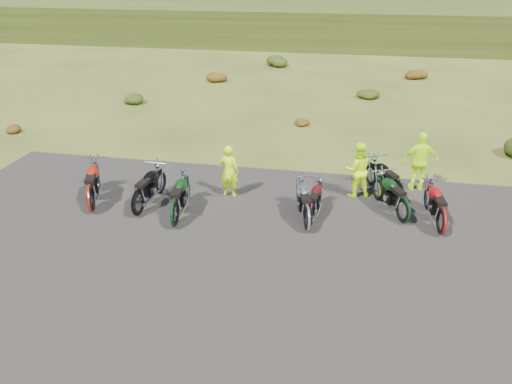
% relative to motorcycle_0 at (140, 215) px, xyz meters
% --- Properties ---
extents(ground, '(300.00, 300.00, 0.00)m').
position_rel_motorcycle_0_xyz_m(ground, '(3.97, 0.04, 0.00)').
color(ground, '#394416').
rests_on(ground, ground).
extents(gravel_pad, '(20.00, 12.00, 0.04)m').
position_rel_motorcycle_0_xyz_m(gravel_pad, '(3.97, -1.96, 0.00)').
color(gravel_pad, black).
rests_on(gravel_pad, ground).
extents(hill_slope, '(300.00, 45.97, 9.37)m').
position_rel_motorcycle_0_xyz_m(hill_slope, '(3.97, 50.04, 0.00)').
color(hill_slope, '#2B3712').
rests_on(hill_slope, ground).
extents(shrub_0, '(0.77, 0.77, 0.45)m').
position_rel_motorcycle_0_xyz_m(shrub_0, '(-8.03, 6.04, 0.23)').
color(shrub_0, '#6C2C0D').
rests_on(shrub_0, ground).
extents(shrub_1, '(1.03, 1.03, 0.61)m').
position_rel_motorcycle_0_xyz_m(shrub_1, '(-5.13, 11.34, 0.31)').
color(shrub_1, '#1E320C').
rests_on(shrub_1, ground).
extents(shrub_2, '(1.30, 1.30, 0.77)m').
position_rel_motorcycle_0_xyz_m(shrub_2, '(-2.23, 16.64, 0.38)').
color(shrub_2, '#6C2C0D').
rests_on(shrub_2, ground).
extents(shrub_3, '(1.56, 1.56, 0.92)m').
position_rel_motorcycle_0_xyz_m(shrub_3, '(0.67, 21.94, 0.46)').
color(shrub_3, '#1E320C').
rests_on(shrub_3, ground).
extents(shrub_4, '(0.77, 0.77, 0.45)m').
position_rel_motorcycle_0_xyz_m(shrub_4, '(3.57, 9.24, 0.23)').
color(shrub_4, '#6C2C0D').
rests_on(shrub_4, ground).
extents(shrub_5, '(1.03, 1.03, 0.61)m').
position_rel_motorcycle_0_xyz_m(shrub_5, '(6.47, 14.54, 0.31)').
color(shrub_5, '#1E320C').
rests_on(shrub_5, ground).
extents(shrub_6, '(1.30, 1.30, 0.77)m').
position_rel_motorcycle_0_xyz_m(shrub_6, '(9.37, 19.84, 0.38)').
color(shrub_6, '#6C2C0D').
rests_on(shrub_6, ground).
extents(motorcycle_0, '(0.88, 2.24, 1.15)m').
position_rel_motorcycle_0_xyz_m(motorcycle_0, '(0.00, 0.00, 0.00)').
color(motorcycle_0, black).
rests_on(motorcycle_0, ground).
extents(motorcycle_1, '(1.51, 2.41, 1.20)m').
position_rel_motorcycle_0_xyz_m(motorcycle_1, '(-1.42, -0.05, 0.00)').
color(motorcycle_1, '#981A0B').
rests_on(motorcycle_1, ground).
extents(motorcycle_2, '(0.97, 2.29, 1.17)m').
position_rel_motorcycle_0_xyz_m(motorcycle_2, '(1.22, -0.42, 0.00)').
color(motorcycle_2, black).
rests_on(motorcycle_2, ground).
extents(motorcycle_3, '(1.21, 2.21, 1.10)m').
position_rel_motorcycle_0_xyz_m(motorcycle_3, '(4.75, 0.01, 0.00)').
color(motorcycle_3, '#B8B9BE').
rests_on(motorcycle_3, ground).
extents(motorcycle_4, '(0.81, 1.96, 1.00)m').
position_rel_motorcycle_0_xyz_m(motorcycle_4, '(4.84, 0.33, 0.00)').
color(motorcycle_4, '#440B0E').
rests_on(motorcycle_4, ground).
extents(motorcycle_5, '(1.68, 2.20, 1.12)m').
position_rel_motorcycle_0_xyz_m(motorcycle_5, '(7.18, 2.09, 0.00)').
color(motorcycle_5, black).
rests_on(motorcycle_5, ground).
extents(motorcycle_6, '(0.95, 2.19, 1.11)m').
position_rel_motorcycle_0_xyz_m(motorcycle_6, '(8.23, 0.49, 0.00)').
color(motorcycle_6, '#9E0B0D').
rests_on(motorcycle_6, ground).
extents(motorcycle_7, '(1.57, 2.23, 1.12)m').
position_rel_motorcycle_0_xyz_m(motorcycle_7, '(7.28, 0.95, 0.00)').
color(motorcycle_7, black).
rests_on(motorcycle_7, ground).
extents(person_middle, '(0.63, 0.45, 1.63)m').
position_rel_motorcycle_0_xyz_m(person_middle, '(2.22, 1.71, 0.81)').
color(person_middle, '#CDFD0D').
rests_on(person_middle, ground).
extents(person_right_a, '(0.99, 0.86, 1.73)m').
position_rel_motorcycle_0_xyz_m(person_right_a, '(6.00, 2.41, 0.87)').
color(person_right_a, '#CDFD0D').
rests_on(person_right_a, ground).
extents(person_right_b, '(1.16, 0.62, 1.87)m').
position_rel_motorcycle_0_xyz_m(person_right_b, '(7.90, 3.28, 0.94)').
color(person_right_b, '#CDFD0D').
rests_on(person_right_b, ground).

